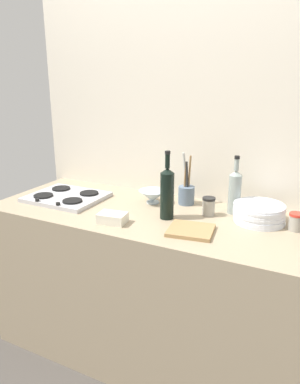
{
  "coord_description": "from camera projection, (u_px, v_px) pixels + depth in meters",
  "views": [
    {
      "loc": [
        0.85,
        -1.69,
        1.62
      ],
      "look_at": [
        0.0,
        0.0,
        1.02
      ],
      "focal_mm": 34.63,
      "sensor_mm": 36.0,
      "label": 1
    }
  ],
  "objects": [
    {
      "name": "ground_plane",
      "position": [
        150.0,
        349.0,
        2.29
      ],
      "size": [
        6.0,
        6.0,
        0.0
      ],
      "primitive_type": "plane",
      "color": "#47423D",
      "rests_on": "ground"
    },
    {
      "name": "plate_stack",
      "position": [
        259.0,
        213.0,
        1.88
      ],
      "size": [
        0.27,
        0.26,
        0.09
      ],
      "color": "white",
      "rests_on": "counter_block"
    },
    {
      "name": "utensil_crock",
      "position": [
        186.0,
        193.0,
        2.14
      ],
      "size": [
        0.09,
        0.09,
        0.3
      ],
      "color": "slate",
      "rests_on": "counter_block"
    },
    {
      "name": "condiment_jar_front",
      "position": [
        209.0,
        206.0,
        1.97
      ],
      "size": [
        0.07,
        0.07,
        0.1
      ],
      "color": "#9E998C",
      "rests_on": "counter_block"
    },
    {
      "name": "wine_bottle_mid_left",
      "position": [
        167.0,
        192.0,
        1.9
      ],
      "size": [
        0.07,
        0.07,
        0.36
      ],
      "color": "black",
      "rests_on": "counter_block"
    },
    {
      "name": "mixing_bowl",
      "position": [
        153.0,
        196.0,
        2.16
      ],
      "size": [
        0.16,
        0.16,
        0.08
      ],
      "color": "silver",
      "rests_on": "counter_block"
    },
    {
      "name": "butter_dish",
      "position": [
        112.0,
        218.0,
        1.88
      ],
      "size": [
        0.15,
        0.11,
        0.05
      ],
      "primitive_type": "cube",
      "rotation": [
        0.0,
        0.0,
        0.13
      ],
      "color": "silver",
      "rests_on": "counter_block"
    },
    {
      "name": "wine_bottle_leftmost",
      "position": [
        235.0,
        191.0,
        1.98
      ],
      "size": [
        0.07,
        0.07,
        0.32
      ],
      "color": "gray",
      "rests_on": "counter_block"
    },
    {
      "name": "cutting_board",
      "position": [
        191.0,
        230.0,
        1.77
      ],
      "size": [
        0.24,
        0.22,
        0.02
      ],
      "primitive_type": "cube",
      "rotation": [
        0.0,
        0.0,
        0.16
      ],
      "color": "#9E7A4C",
      "rests_on": "counter_block"
    },
    {
      "name": "condiment_jar_rear",
      "position": [
        296.0,
        222.0,
        1.78
      ],
      "size": [
        0.07,
        0.07,
        0.09
      ],
      "color": "#9E998C",
      "rests_on": "counter_block"
    },
    {
      "name": "stovetop_hob",
      "position": [
        66.0,
        197.0,
        2.24
      ],
      "size": [
        0.43,
        0.36,
        0.04
      ],
      "color": "#B2B2B7",
      "rests_on": "counter_block"
    },
    {
      "name": "counter_block",
      "position": [
        150.0,
        285.0,
        2.15
      ],
      "size": [
        1.8,
        0.7,
        0.9
      ],
      "primitive_type": "cube",
      "color": "tan",
      "rests_on": "ground"
    },
    {
      "name": "backsplash_panel",
      "position": [
        178.0,
        142.0,
        2.24
      ],
      "size": [
        1.9,
        0.06,
        2.47
      ],
      "primitive_type": "cube",
      "color": "beige",
      "rests_on": "ground"
    }
  ]
}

